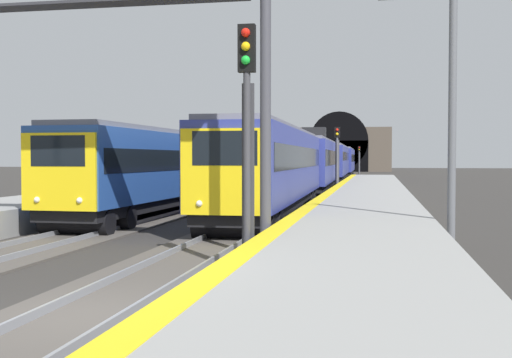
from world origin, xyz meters
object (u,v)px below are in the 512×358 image
Objects in this scene: railway_signal_near at (247,125)px; catenary_mast_near at (451,110)px; train_adjacent_platform at (217,165)px; railway_signal_far at (359,158)px; railway_signal_mid at (337,155)px; overhead_signal_gantry at (102,43)px; train_main_approaching at (325,162)px.

catenary_mast_near reaches higher than railway_signal_near.
railway_signal_far is at bearing 174.94° from train_adjacent_platform.
railway_signal_near reaches higher than railway_signal_mid.
railway_signal_mid is 28.09m from catenary_mast_near.
railway_signal_mid is 0.53× the size of overhead_signal_gantry.
train_adjacent_platform is 10.28m from railway_signal_mid.
catenary_mast_near is (-38.82, -6.64, 1.67)m from train_main_approaching.
railway_signal_mid is (7.50, -6.99, 0.64)m from train_adjacent_platform.
train_adjacent_platform is at bearing -16.36° from train_main_approaching.
train_adjacent_platform is 22.68m from overhead_signal_gantry.
railway_signal_near is (-24.44, -6.99, 1.14)m from train_adjacent_platform.
train_main_approaching reaches higher than railway_signal_far.
railway_signal_near is 1.15× the size of railway_signal_mid.
railway_signal_near is 31.94m from railway_signal_mid.
catenary_mast_near is (-27.65, -4.82, 1.08)m from railway_signal_mid.
overhead_signal_gantry reaches higher than train_main_approaching.
catenary_mast_near reaches higher than railway_signal_mid.
train_adjacent_platform is 8.71× the size of railway_signal_far.
railway_signal_near is 5.45m from overhead_signal_gantry.
railway_signal_near is at bearing 1.54° from train_main_approaching.
train_main_approaching is 41.17m from overhead_signal_gantry.
overhead_signal_gantry is (-40.94, 2.59, 3.46)m from train_main_approaching.
train_adjacent_platform is at bearing -164.03° from railway_signal_near.
train_main_approaching is 44.17m from railway_signal_far.
train_adjacent_platform is at bearing -6.35° from railway_signal_far.
catenary_mast_near reaches higher than train_main_approaching.
railway_signal_mid is (-11.17, -1.82, 0.59)m from train_main_approaching.
catenary_mast_near is (2.12, -9.23, -1.79)m from overhead_signal_gantry.
railway_signal_far is 0.49× the size of overhead_signal_gantry.
overhead_signal_gantry is at bearing 7.92° from train_adjacent_platform.
railway_signal_mid is at bearing 8.37° from train_main_approaching.
train_main_approaching is 43.17m from railway_signal_near.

